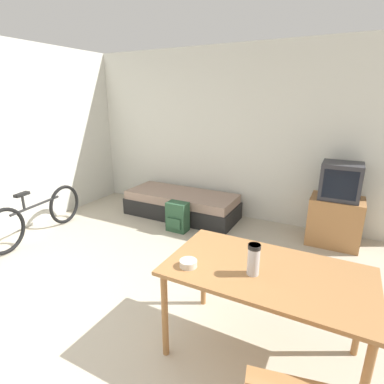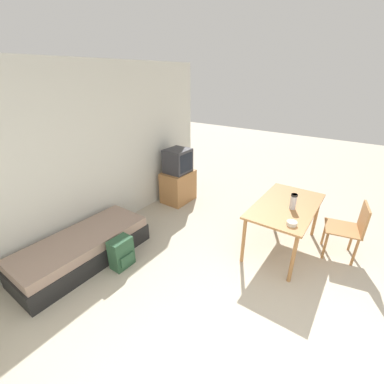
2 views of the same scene
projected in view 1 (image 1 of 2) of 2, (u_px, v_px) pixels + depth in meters
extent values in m
plane|color=#B2A893|center=(36.00, 360.00, 2.30)|extent=(20.00, 20.00, 0.00)
cube|color=silver|center=(219.00, 134.00, 4.91)|extent=(5.69, 0.06, 2.70)
cube|color=silver|center=(25.00, 138.00, 4.44)|extent=(0.06, 4.55, 2.70)
cube|color=black|center=(182.00, 208.00, 5.06)|extent=(1.88, 0.76, 0.27)
cube|color=gray|center=(182.00, 197.00, 5.00)|extent=(1.83, 0.74, 0.14)
cube|color=#9E6B3D|center=(334.00, 221.00, 4.06)|extent=(0.66, 0.49, 0.65)
cube|color=#2D2D33|center=(341.00, 181.00, 3.89)|extent=(0.48, 0.44, 0.48)
cube|color=black|center=(340.00, 185.00, 3.71)|extent=(0.40, 0.01, 0.37)
cube|color=#9E6B3D|center=(267.00, 272.00, 2.14)|extent=(1.43, 0.80, 0.03)
cylinder|color=#9E6B3D|center=(165.00, 315.00, 2.25)|extent=(0.05, 0.05, 0.73)
cylinder|color=#9E6B3D|center=(204.00, 271.00, 2.83)|extent=(0.05, 0.05, 0.73)
cylinder|color=#9E6B3D|center=(361.00, 315.00, 2.25)|extent=(0.05, 0.05, 0.73)
torus|color=black|center=(65.00, 204.00, 4.75)|extent=(0.13, 0.61, 0.61)
torus|color=black|center=(4.00, 231.00, 3.80)|extent=(0.13, 0.61, 0.61)
cylinder|color=black|center=(36.00, 205.00, 4.22)|extent=(0.15, 0.83, 0.04)
cylinder|color=black|center=(23.00, 203.00, 4.02)|extent=(0.04, 0.04, 0.20)
cube|color=black|center=(22.00, 194.00, 3.98)|extent=(0.11, 0.21, 0.04)
cylinder|color=#B7B7BC|center=(254.00, 260.00, 2.05)|extent=(0.08, 0.08, 0.23)
cylinder|color=black|center=(254.00, 247.00, 2.02)|extent=(0.09, 0.09, 0.03)
cylinder|color=beige|center=(188.00, 263.00, 2.17)|extent=(0.13, 0.13, 0.05)
cube|color=#284C33|center=(178.00, 217.00, 4.48)|extent=(0.31, 0.20, 0.45)
cube|color=#284C33|center=(174.00, 223.00, 4.40)|extent=(0.22, 0.03, 0.16)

